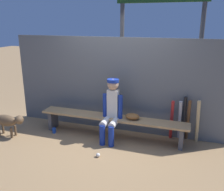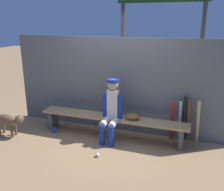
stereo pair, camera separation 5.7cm
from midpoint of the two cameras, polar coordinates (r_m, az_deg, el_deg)
The scene contains 15 objects.
ground_plane at distance 5.24m, azimuth 0.31°, elevation -9.43°, with size 30.00×30.00×0.00m, color #9E7A51.
chainlink_fence at distance 5.26m, azimuth 1.79°, elevation 2.32°, with size 4.80×0.03×2.00m, color #595E63.
dugout_bench at distance 5.09m, azimuth 0.32°, elevation -5.79°, with size 3.07×0.36×0.45m.
player_seated at distance 4.88m, azimuth 0.15°, elevation -2.98°, with size 0.41×0.55×1.23m.
baseball_glove at distance 4.92m, azimuth 5.02°, elevation -4.82°, with size 0.28×0.20×0.12m, color brown.
bat_aluminum_red at distance 5.10m, azimuth 13.85°, elevation -5.54°, with size 0.06×0.06×0.84m, color #B22323.
bat_aluminum_silver at distance 5.14m, azimuth 15.60°, elevation -5.51°, with size 0.06×0.06×0.84m, color #B7B7BC.
bat_aluminum_black at distance 5.12m, azimuth 16.48°, elevation -5.16°, with size 0.06×0.06×0.92m, color black.
bat_wood_dark at distance 5.13m, azimuth 17.36°, elevation -5.49°, with size 0.06×0.06×0.88m, color brown.
bat_wood_natural at distance 5.09m, azimuth 19.39°, elevation -5.76°, with size 0.06×0.06×0.89m, color tan.
baseball at distance 4.53m, azimuth -2.97°, elevation -13.46°, with size 0.07×0.07×0.07m, color white.
cup_on_ground at distance 5.54m, azimuth -12.78°, elevation -7.75°, with size 0.08×0.08×0.11m, color #1E47AD.
cup_on_bench at distance 5.03m, azimuth 1.37°, elevation -4.36°, with size 0.08×0.08×0.11m, color #1E47AD.
scoreboard at distance 5.92m, azimuth 12.38°, elevation 19.15°, with size 2.31×0.27×3.67m.
dog at distance 5.58m, azimuth -22.36°, elevation -5.32°, with size 0.84×0.20×0.49m.
Camera 2 is at (1.55, -4.43, 2.33)m, focal length 39.86 mm.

